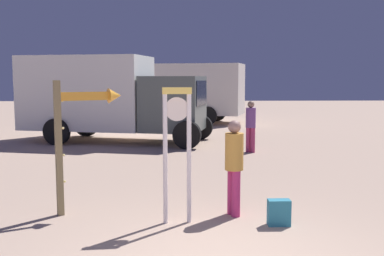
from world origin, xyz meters
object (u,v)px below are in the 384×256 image
object	(u,v)px
arrow_sign	(82,123)
person_near_clock	(234,163)
backpack	(279,213)
standing_clock	(177,142)
box_truck_near	(108,96)
person_distant	(251,124)
box_truck_far	(186,91)

from	to	relation	value
arrow_sign	person_near_clock	distance (m)	2.58
backpack	standing_clock	bearing A→B (deg)	173.19
person_near_clock	box_truck_near	world-z (taller)	box_truck_near
box_truck_near	person_distant	bearing A→B (deg)	-28.82
standing_clock	arrow_sign	size ratio (longest dim) A/B	0.95
standing_clock	backpack	distance (m)	1.89
box_truck_far	person_distant	bearing A→B (deg)	-79.42
person_near_clock	box_truck_near	xyz separation A→B (m)	(-3.38, 8.78, 0.75)
person_distant	box_truck_far	bearing A→B (deg)	100.58
person_distant	standing_clock	bearing A→B (deg)	-108.70
person_distant	box_truck_near	size ratio (longest dim) A/B	0.23
backpack	box_truck_far	distance (m)	16.26
person_distant	box_truck_far	distance (m)	9.62
arrow_sign	box_truck_near	size ratio (longest dim) A/B	0.32
standing_clock	person_distant	size ratio (longest dim) A/B	1.34
standing_clock	box_truck_near	world-z (taller)	box_truck_near
arrow_sign	person_distant	xyz separation A→B (m)	(3.78, 5.92, -0.63)
standing_clock	box_truck_far	distance (m)	15.99
box_truck_near	backpack	bearing A→B (deg)	-66.74
standing_clock	backpack	bearing A→B (deg)	-6.81
arrow_sign	backpack	xyz separation A→B (m)	(3.11, -0.81, -1.31)
person_distant	arrow_sign	bearing A→B (deg)	-122.57
person_near_clock	backpack	bearing A→B (deg)	-39.93
person_distant	backpack	bearing A→B (deg)	-95.70
person_near_clock	backpack	size ratio (longest dim) A/B	3.92
standing_clock	arrow_sign	world-z (taller)	arrow_sign
arrow_sign	box_truck_near	world-z (taller)	box_truck_near
arrow_sign	backpack	bearing A→B (deg)	-14.54
arrow_sign	backpack	distance (m)	3.47
person_near_clock	box_truck_far	world-z (taller)	box_truck_far
standing_clock	person_near_clock	world-z (taller)	standing_clock
backpack	box_truck_near	bearing A→B (deg)	113.26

